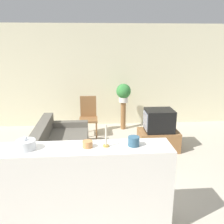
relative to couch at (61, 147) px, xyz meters
The scene contains 13 objects.
ground_plane 1.37m from the couch, 72.23° to the right, with size 14.00×14.00×0.00m, color beige.
wall_back 2.44m from the couch, 79.13° to the left, with size 9.00×0.06×2.70m.
couch is the anchor object (origin of this frame).
tv_stand 2.06m from the couch, ahead, with size 0.83×0.57×0.42m.
television 2.09m from the couch, ahead, with size 0.59×0.49×0.47m.
wooden_chair 1.46m from the couch, 68.45° to the left, with size 0.44×0.44×0.96m.
plant_stand 2.22m from the couch, 49.61° to the left, with size 0.13×0.13×0.73m.
potted_plant 2.33m from the couch, 49.61° to the left, with size 0.38×0.38×0.48m.
foreground_counter 1.97m from the couch, 77.82° to the right, with size 2.31×0.44×1.09m.
decorative_bowl 2.10m from the couch, 93.34° to the right, with size 0.22×0.22×0.15m.
candle_jar 2.17m from the couch, 73.07° to the right, with size 0.12×0.12×0.08m.
candlestick 2.26m from the couch, 67.40° to the right, with size 0.07×0.07×0.27m.
coffee_tin 2.38m from the couch, 59.68° to the right, with size 0.13×0.13×0.11m.
Camera 1 is at (0.25, -3.29, 2.27)m, focal length 40.00 mm.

